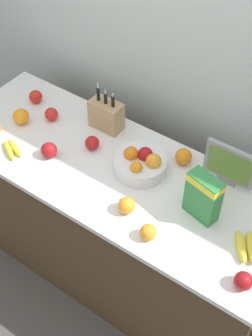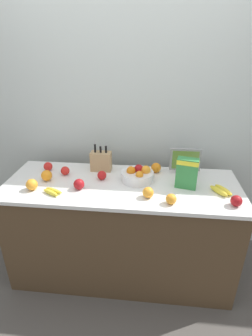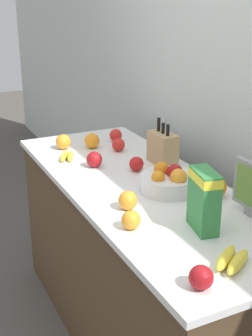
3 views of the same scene
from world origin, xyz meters
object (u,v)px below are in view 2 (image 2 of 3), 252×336
orange_front_center (148,192)px  orange_front_right (32,185)px  apple_by_knife_block (79,184)px  apple_leftmost (102,175)px  knife_block (101,161)px  small_monitor (185,160)px  apple_front (236,201)px  cereal_box (187,172)px  apple_near_bananas (65,171)px  banana_bunch_right (221,190)px  fruit_bowl (138,175)px  banana_bunch_left (52,191)px  apple_rightmost (48,166)px  orange_mid_left (156,168)px  orange_mid_right (171,199)px  orange_near_bowl (47,176)px

orange_front_center → orange_front_right: (-0.88, 0.02, 0.00)m
apple_by_knife_block → apple_leftmost: bearing=50.2°
knife_block → apple_by_knife_block: size_ratio=3.31×
small_monitor → apple_front: size_ratio=3.27×
orange_front_center → cereal_box: bearing=32.0°
apple_near_bananas → orange_front_right: (-0.17, -0.27, 0.01)m
banana_bunch_right → fruit_bowl: bearing=168.3°
banana_bunch_left → orange_front_center: bearing=1.7°
apple_rightmost → apple_leftmost: 0.52m
banana_bunch_right → orange_mid_left: orange_mid_left is taller
orange_mid_right → orange_mid_left: (-0.11, 0.49, 0.00)m
knife_block → orange_near_bowl: bearing=-149.2°
banana_bunch_left → fruit_bowl: bearing=23.9°
banana_bunch_left → orange_mid_right: 0.88m
apple_front → apple_near_bananas: (-1.32, 0.34, -0.00)m
orange_mid_left → cereal_box: bearing=-46.3°
cereal_box → small_monitor: bearing=100.2°
apple_by_knife_block → orange_front_center: size_ratio=1.02×
orange_front_center → orange_mid_left: size_ratio=0.95×
fruit_bowl → small_monitor: bearing=23.8°
apple_by_knife_block → orange_front_center: bearing=-7.1°
banana_bunch_left → apple_leftmost: apple_leftmost is taller
apple_rightmost → apple_leftmost: (0.50, -0.12, -0.00)m
banana_bunch_left → orange_mid_left: (0.77, 0.44, 0.03)m
banana_bunch_right → orange_near_bowl: orange_near_bowl is taller
cereal_box → orange_front_center: cereal_box is taller
cereal_box → apple_leftmost: size_ratio=3.23×
cereal_box → apple_rightmost: 1.19m
cereal_box → knife_block: bearing=174.2°
cereal_box → orange_mid_left: (-0.23, 0.24, -0.09)m
knife_block → orange_front_center: 0.60m
apple_front → apple_by_knife_block: apple_by_knife_block is taller
banana_bunch_right → apple_rightmost: 1.45m
orange_mid_right → orange_mid_left: orange_mid_left is taller
apple_rightmost → small_monitor: bearing=3.5°
orange_near_bowl → apple_by_knife_block: bearing=-20.0°
banana_bunch_left → apple_front: apple_front is taller
cereal_box → apple_by_knife_block: size_ratio=2.90×
banana_bunch_left → orange_front_center: orange_front_center is taller
orange_near_bowl → banana_bunch_left: bearing=-59.3°
orange_mid_right → small_monitor: bearing=74.7°
small_monitor → banana_bunch_left: 1.11m
orange_front_right → apple_near_bananas: bearing=57.9°
apple_by_knife_block → orange_near_bowl: 0.32m
apple_rightmost → orange_front_right: size_ratio=0.86×
small_monitor → apple_front: small_monitor is taller
apple_front → fruit_bowl: bearing=156.7°
small_monitor → cereal_box: 0.25m
banana_bunch_right → orange_near_bowl: (-1.37, 0.05, 0.02)m
banana_bunch_right → orange_mid_right: (-0.38, -0.19, 0.02)m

